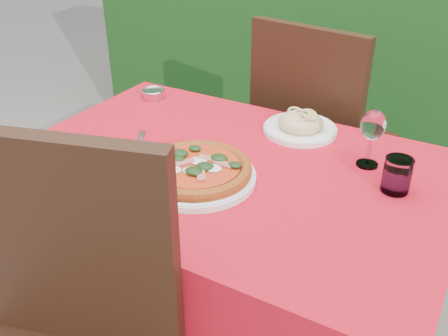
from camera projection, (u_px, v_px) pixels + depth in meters
The scene contains 9 objects.
hedge at pixel (379, 5), 2.51m from camera, with size 3.20×0.55×1.78m.
dining_table at pixel (227, 208), 1.50m from camera, with size 1.26×0.86×0.75m.
chair_far at pixel (315, 131), 2.00m from camera, with size 0.53×0.53×1.02m.
pizza_plate at pixel (196, 171), 1.34m from camera, with size 0.36×0.36×0.06m.
pasta_plate at pixel (300, 125), 1.60m from camera, with size 0.24×0.24×0.07m.
water_glass at pixel (397, 177), 1.29m from camera, with size 0.07×0.07×0.10m.
wine_glass at pixel (373, 127), 1.37m from camera, with size 0.07×0.07×0.17m.
fork at pixel (139, 145), 1.53m from camera, with size 0.02×0.19×0.00m, color silver.
steel_ramekin at pixel (153, 94), 1.87m from camera, with size 0.08×0.08×0.03m, color silver.
Camera 1 is at (0.61, -1.08, 1.45)m, focal length 40.00 mm.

